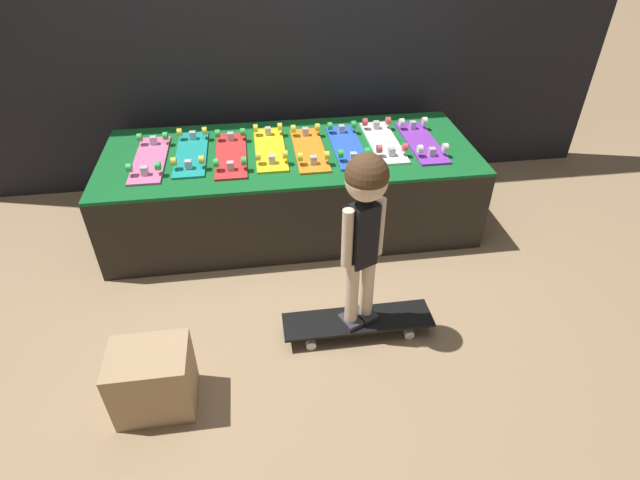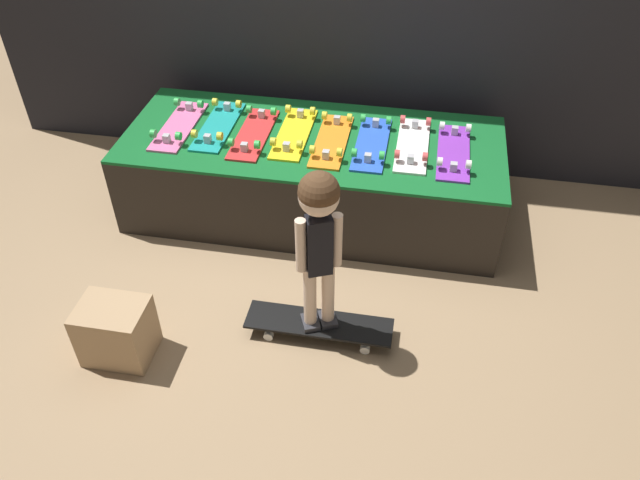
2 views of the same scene
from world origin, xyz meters
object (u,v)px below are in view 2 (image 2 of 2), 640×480
at_px(skateboard_teal_on_rack, 218,125).
at_px(skateboard_on_floor, 319,324).
at_px(skateboard_pink_on_rack, 179,125).
at_px(skateboard_red_on_rack, 254,133).
at_px(skateboard_purple_on_rack, 454,151).
at_px(storage_box, 116,331).
at_px(skateboard_white_on_rack, 413,144).
at_px(child, 319,225).
at_px(skateboard_orange_on_rack, 332,140).
at_px(skateboard_yellow_on_rack, 294,132).
at_px(skateboard_blue_on_rack, 372,143).

distance_m(skateboard_teal_on_rack, skateboard_on_floor, 1.51).
distance_m(skateboard_pink_on_rack, skateboard_red_on_rack, 0.50).
distance_m(skateboard_pink_on_rack, skateboard_purple_on_rack, 1.75).
xyz_separation_m(skateboard_on_floor, storage_box, (-1.01, -0.31, 0.09)).
height_order(skateboard_pink_on_rack, skateboard_white_on_rack, same).
bearing_deg(child, skateboard_on_floor, -23.37).
bearing_deg(skateboard_orange_on_rack, child, -83.78).
bearing_deg(child, skateboard_red_on_rack, 96.45).
relative_size(skateboard_teal_on_rack, skateboard_yellow_on_rack, 1.00).
bearing_deg(skateboard_yellow_on_rack, skateboard_orange_on_rack, -10.21).
xyz_separation_m(skateboard_teal_on_rack, storage_box, (-0.14, -1.45, -0.40)).
distance_m(skateboard_teal_on_rack, skateboard_orange_on_rack, 0.75).
relative_size(skateboard_blue_on_rack, child, 0.66).
bearing_deg(storage_box, child, 17.24).
distance_m(skateboard_teal_on_rack, skateboard_blue_on_rack, 1.00).
distance_m(skateboard_yellow_on_rack, skateboard_blue_on_rack, 0.50).
distance_m(skateboard_blue_on_rack, skateboard_white_on_rack, 0.25).
bearing_deg(skateboard_blue_on_rack, skateboard_orange_on_rack, -177.66).
bearing_deg(skateboard_red_on_rack, skateboard_yellow_on_rack, 11.31).
xyz_separation_m(skateboard_teal_on_rack, skateboard_purple_on_rack, (1.50, -0.05, 0.00)).
height_order(skateboard_teal_on_rack, child, child).
bearing_deg(skateboard_yellow_on_rack, child, -71.93).
bearing_deg(skateboard_orange_on_rack, skateboard_teal_on_rack, 176.29).
distance_m(skateboard_white_on_rack, storage_box, 2.04).
relative_size(skateboard_pink_on_rack, child, 0.66).
distance_m(skateboard_red_on_rack, skateboard_purple_on_rack, 1.25).
bearing_deg(storage_box, skateboard_blue_on_rack, 51.01).
bearing_deg(child, skateboard_blue_on_rack, 59.75).
relative_size(child, storage_box, 2.76).
height_order(skateboard_orange_on_rack, skateboard_white_on_rack, same).
height_order(skateboard_pink_on_rack, skateboard_yellow_on_rack, same).
height_order(skateboard_purple_on_rack, skateboard_on_floor, skateboard_purple_on_rack).
bearing_deg(skateboard_pink_on_rack, storage_box, -85.42).
height_order(skateboard_red_on_rack, skateboard_blue_on_rack, same).
relative_size(skateboard_yellow_on_rack, skateboard_orange_on_rack, 1.00).
height_order(skateboard_pink_on_rack, skateboard_purple_on_rack, same).
height_order(skateboard_red_on_rack, skateboard_yellow_on_rack, same).
relative_size(skateboard_yellow_on_rack, skateboard_white_on_rack, 1.00).
relative_size(skateboard_blue_on_rack, storage_box, 1.81).
xyz_separation_m(skateboard_orange_on_rack, skateboard_white_on_rack, (0.50, 0.04, 0.00)).
relative_size(skateboard_red_on_rack, skateboard_yellow_on_rack, 1.00).
bearing_deg(skateboard_on_floor, skateboard_yellow_on_rack, 108.07).
xyz_separation_m(skateboard_red_on_rack, skateboard_yellow_on_rack, (0.25, 0.05, 0.00)).
bearing_deg(storage_box, skateboard_purple_on_rack, 40.50).
height_order(skateboard_yellow_on_rack, skateboard_orange_on_rack, same).
bearing_deg(skateboard_orange_on_rack, skateboard_on_floor, -83.78).
relative_size(skateboard_teal_on_rack, skateboard_purple_on_rack, 1.00).
bearing_deg(skateboard_blue_on_rack, skateboard_teal_on_rack, 177.80).
distance_m(skateboard_white_on_rack, skateboard_on_floor, 1.29).
bearing_deg(skateboard_white_on_rack, skateboard_red_on_rack, -177.39).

